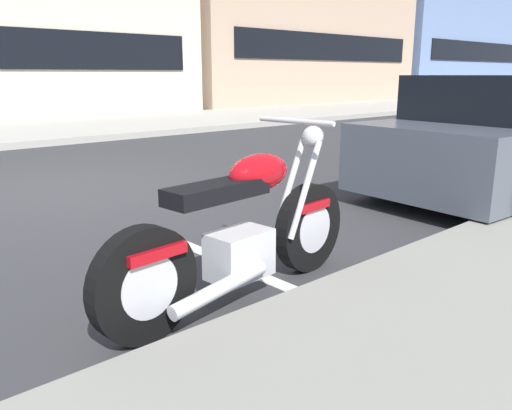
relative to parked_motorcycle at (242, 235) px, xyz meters
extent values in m
plane|color=#333335|center=(0.33, 3.90, -0.43)|extent=(260.00, 260.00, 0.00)
cube|color=#ADA89E|center=(12.33, 10.54, -0.36)|extent=(120.00, 5.00, 0.14)
cube|color=silver|center=(0.33, 0.36, -0.43)|extent=(0.12, 2.20, 0.01)
cylinder|color=black|center=(0.69, 0.07, -0.11)|extent=(0.65, 0.17, 0.64)
cylinder|color=silver|center=(0.69, 0.07, -0.11)|extent=(0.36, 0.15, 0.35)
cylinder|color=black|center=(-0.74, -0.06, -0.11)|extent=(0.65, 0.17, 0.64)
cylinder|color=silver|center=(-0.74, -0.06, -0.11)|extent=(0.36, 0.15, 0.35)
cube|color=silver|center=(-0.02, 0.00, -0.12)|extent=(0.42, 0.30, 0.30)
cube|color=black|center=(-0.20, -0.01, 0.31)|extent=(0.70, 0.28, 0.10)
ellipsoid|color=#B20C14|center=(0.16, 0.02, 0.37)|extent=(0.50, 0.28, 0.24)
cube|color=#B20C14|center=(-0.69, -0.06, 0.07)|extent=(0.37, 0.21, 0.06)
cube|color=#B20C14|center=(0.67, 0.07, 0.07)|extent=(0.33, 0.19, 0.06)
cylinder|color=silver|center=(0.54, 0.12, 0.21)|extent=(0.34, 0.07, 0.65)
cylinder|color=silver|center=(0.55, -0.02, 0.21)|extent=(0.34, 0.07, 0.65)
cylinder|color=silver|center=(0.51, 0.05, 0.67)|extent=(0.09, 0.62, 0.04)
sphere|color=silver|center=(0.71, 0.07, 0.55)|extent=(0.15, 0.15, 0.15)
cylinder|color=silver|center=(-0.31, -0.17, -0.22)|extent=(0.71, 0.15, 0.16)
cube|color=#4C515B|center=(4.47, 0.21, 0.09)|extent=(4.27, 2.03, 0.73)
cube|color=black|center=(4.25, 0.23, 0.71)|extent=(2.09, 1.75, 0.50)
cylinder|color=black|center=(5.89, 0.92, -0.12)|extent=(0.63, 0.26, 0.62)
cylinder|color=black|center=(3.15, 1.10, -0.12)|extent=(0.63, 0.26, 0.62)
cube|color=black|center=(3.92, 12.81, 1.64)|extent=(8.60, 0.06, 1.10)
cube|color=black|center=(15.93, 12.81, 2.09)|extent=(10.84, 0.06, 1.10)
cube|color=black|center=(29.51, 12.81, 2.26)|extent=(10.76, 0.06, 1.10)
camera|label=1|loc=(-1.99, -2.36, 0.98)|focal=36.23mm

